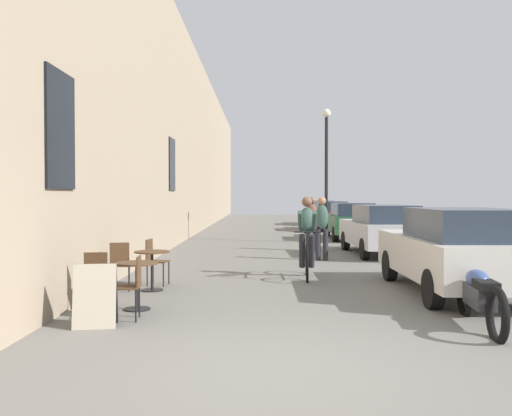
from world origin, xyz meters
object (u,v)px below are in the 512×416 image
at_px(cafe_table_mid, 152,262).
at_px(cafe_chair_mid_toward_street, 154,258).
at_px(cafe_chair_near_toward_street, 131,283).
at_px(parked_car_fifth, 319,212).
at_px(parked_car_second, 382,229).
at_px(sandwich_board_sign, 95,295).
at_px(parked_car_nearest, 456,249).
at_px(parked_motorcycle, 480,296).
at_px(cyclist_on_bicycle, 307,239).
at_px(street_lamp, 326,158).
at_px(cafe_table_near, 137,275).
at_px(parked_car_fourth, 329,215).
at_px(cafe_chair_mid_toward_wall, 120,263).
at_px(cafe_chair_near_toward_wall, 97,276).
at_px(parked_car_third, 351,220).
at_px(pedestrian_near, 322,225).
at_px(pedestrian_mid, 312,220).

height_order(cafe_table_mid, cafe_chair_mid_toward_street, cafe_chair_mid_toward_street).
bearing_deg(cafe_chair_mid_toward_street, cafe_chair_near_toward_street, -85.11).
bearing_deg(parked_car_fifth, parked_car_second, -90.01).
bearing_deg(sandwich_board_sign, parked_car_second, 57.10).
bearing_deg(parked_car_nearest, parked_car_second, 89.14).
relative_size(cafe_chair_near_toward_street, parked_motorcycle, 0.42).
height_order(cyclist_on_bicycle, street_lamp, street_lamp).
distance_m(sandwich_board_sign, street_lamp, 14.01).
distance_m(sandwich_board_sign, parked_car_second, 10.53).
bearing_deg(cafe_table_near, parked_car_fourth, 74.63).
distance_m(parked_car_fourth, parked_motorcycle, 20.30).
distance_m(cafe_chair_mid_toward_wall, parked_motorcycle, 6.05).
height_order(cafe_chair_near_toward_wall, parked_car_second, parked_car_second).
height_order(parked_car_nearest, parked_car_fifth, parked_car_nearest).
bearing_deg(cafe_table_mid, cafe_chair_mid_toward_wall, -172.60).
bearing_deg(parked_car_third, parked_car_nearest, -90.64).
bearing_deg(cafe_table_near, parked_motorcycle, -12.25).
relative_size(cafe_chair_near_toward_wall, parked_car_nearest, 0.21).
xyz_separation_m(cafe_table_mid, street_lamp, (4.39, 10.20, 2.59)).
xyz_separation_m(cafe_chair_near_toward_wall, parked_car_third, (6.03, 13.57, 0.23)).
bearing_deg(cafe_table_mid, sandwich_board_sign, -94.22).
height_order(cafe_chair_near_toward_street, cafe_chair_mid_toward_wall, same).
bearing_deg(parked_motorcycle, cyclist_on_bicycle, 113.60).
xyz_separation_m(cyclist_on_bicycle, pedestrian_near, (0.66, 3.05, 0.15)).
distance_m(pedestrian_near, street_lamp, 5.94).
bearing_deg(cafe_table_near, parked_car_third, 68.02).
height_order(pedestrian_near, pedestrian_mid, pedestrian_near).
distance_m(cafe_chair_near_toward_wall, street_lamp, 13.17).
bearing_deg(parked_car_third, parked_car_fourth, 91.54).
bearing_deg(parked_car_third, cafe_chair_near_toward_wall, -113.96).
relative_size(cafe_chair_mid_toward_street, cafe_chair_mid_toward_wall, 1.00).
distance_m(parked_car_nearest, parked_car_third, 12.11).
height_order(parked_car_second, parked_motorcycle, parked_car_second).
xyz_separation_m(cafe_chair_mid_toward_wall, pedestrian_near, (4.19, 4.79, 0.44)).
relative_size(cafe_table_near, parked_car_nearest, 0.17).
bearing_deg(cafe_table_mid, pedestrian_mid, 63.79).
xyz_separation_m(parked_car_second, parked_car_fourth, (-0.11, 11.51, -0.01)).
xyz_separation_m(cafe_chair_mid_toward_wall, pedestrian_mid, (4.16, 7.36, 0.43)).
bearing_deg(cafe_chair_near_toward_street, cyclist_on_bicycle, 55.40).
distance_m(cafe_chair_mid_toward_wall, pedestrian_mid, 8.47).
bearing_deg(parked_car_second, pedestrian_mid, 147.69).
height_order(cafe_table_mid, pedestrian_mid, pedestrian_mid).
bearing_deg(cafe_chair_mid_toward_street, cafe_chair_mid_toward_wall, -126.21).
height_order(cafe_table_near, cafe_chair_mid_toward_street, cafe_chair_mid_toward_street).
bearing_deg(cafe_table_mid, parked_car_fourth, 72.93).
bearing_deg(cafe_table_near, parked_car_second, 55.10).
bearing_deg(parked_car_fourth, pedestrian_mid, -99.97).
xyz_separation_m(parked_car_nearest, parked_car_second, (0.10, 6.37, -0.03)).
height_order(cafe_chair_near_toward_wall, parked_car_third, parked_car_third).
bearing_deg(cyclist_on_bicycle, cafe_table_near, -130.49).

